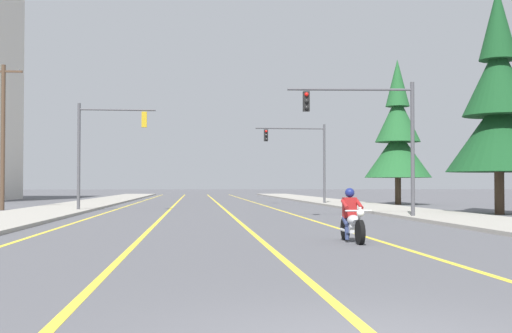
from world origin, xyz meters
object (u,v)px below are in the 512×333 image
motorcycle_with_rider (352,220)px  traffic_signal_mid_right (304,151)px  conifer_tree_right_verge_near (499,109)px  traffic_signal_near_right (376,127)px  utility_pole_left_near (3,134)px  conifer_tree_right_verge_far (398,138)px  traffic_signal_near_left (101,141)px

motorcycle_with_rider → traffic_signal_mid_right: bearing=82.9°
traffic_signal_mid_right → conifer_tree_right_verge_near: 19.20m
motorcycle_with_rider → traffic_signal_mid_right: size_ratio=0.35×
traffic_signal_near_right → conifer_tree_right_verge_near: (7.49, 3.64, 1.28)m
traffic_signal_near_right → utility_pole_left_near: (-19.68, 11.91, 0.45)m
traffic_signal_mid_right → conifer_tree_right_verge_far: bearing=-7.0°
traffic_signal_mid_right → utility_pole_left_near: bearing=-154.6°
utility_pole_left_near → traffic_signal_mid_right: bearing=25.4°
traffic_signal_near_left → traffic_signal_mid_right: 18.21m
motorcycle_with_rider → traffic_signal_mid_right: 33.65m
conifer_tree_right_verge_far → traffic_signal_near_left: bearing=-152.0°
traffic_signal_mid_right → traffic_signal_near_left: bearing=-139.0°
traffic_signal_near_left → utility_pole_left_near: bearing=158.0°
traffic_signal_near_left → traffic_signal_mid_right: (13.73, 11.96, 0.06)m
motorcycle_with_rider → traffic_signal_near_right: size_ratio=0.35×
conifer_tree_right_verge_near → conifer_tree_right_verge_far: conifer_tree_right_verge_near is taller
utility_pole_left_near → motorcycle_with_rider: bearing=-56.4°
traffic_signal_near_right → conifer_tree_right_verge_far: 21.78m
motorcycle_with_rider → utility_pole_left_near: utility_pole_left_near is taller
traffic_signal_mid_right → motorcycle_with_rider: bearing=-97.1°
motorcycle_with_rider → conifer_tree_right_verge_near: conifer_tree_right_verge_near is taller
motorcycle_with_rider → utility_pole_left_near: (-15.77, 23.75, 4.02)m
traffic_signal_near_right → conifer_tree_right_verge_far: (7.32, 20.50, 0.96)m
traffic_signal_near_right → conifer_tree_right_verge_near: conifer_tree_right_verge_near is taller
traffic_signal_near_right → utility_pole_left_near: 23.00m
utility_pole_left_near → conifer_tree_right_verge_far: conifer_tree_right_verge_far is taller
traffic_signal_near_left → utility_pole_left_near: size_ratio=0.71×
conifer_tree_right_verge_near → conifer_tree_right_verge_far: bearing=90.6°
traffic_signal_near_left → conifer_tree_right_verge_near: conifer_tree_right_verge_near is taller
traffic_signal_near_right → traffic_signal_mid_right: 21.37m
utility_pole_left_near → conifer_tree_right_verge_far: size_ratio=0.79×
traffic_signal_mid_right → utility_pole_left_near: size_ratio=0.71×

